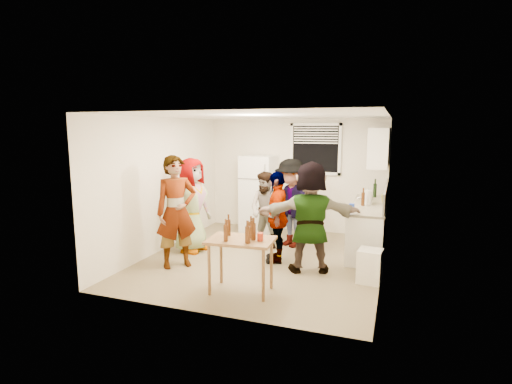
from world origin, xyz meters
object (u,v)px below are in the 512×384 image
at_px(refrigerator, 258,193).
at_px(wine_bottle, 375,197).
at_px(guest_stripe, 178,266).
at_px(guest_black, 277,261).
at_px(beer_bottle_counter, 363,206).
at_px(trash_bin, 370,266).
at_px(beer_bottle_table, 247,243).
at_px(kettle, 367,204).
at_px(blue_cup, 352,211).
at_px(guest_back_right, 290,246).
at_px(guest_orange, 309,271).
at_px(guest_grey, 193,251).
at_px(red_cup, 260,241).
at_px(guest_back_left, 266,247).
at_px(serving_table, 241,291).

bearing_deg(refrigerator, wine_bottle, 1.13).
distance_m(guest_stripe, guest_black, 1.69).
height_order(beer_bottle_counter, trash_bin, beer_bottle_counter).
xyz_separation_m(beer_bottle_table, guest_stripe, (-1.54, 0.78, -0.77)).
distance_m(trash_bin, guest_black, 1.67).
xyz_separation_m(kettle, blue_cup, (-0.19, -0.76, 0.00)).
relative_size(beer_bottle_table, guest_stripe, 0.12).
bearing_deg(wine_bottle, beer_bottle_counter, -98.40).
height_order(beer_bottle_counter, guest_black, beer_bottle_counter).
relative_size(guest_stripe, guest_back_right, 1.09).
bearing_deg(guest_orange, wine_bottle, -129.17).
distance_m(blue_cup, beer_bottle_table, 2.31).
bearing_deg(beer_bottle_counter, guest_grey, -163.52).
height_order(red_cup, guest_back_left, red_cup).
xyz_separation_m(refrigerator, beer_bottle_table, (1.05, -3.49, -0.08)).
xyz_separation_m(refrigerator, guest_black, (1.01, -1.91, -0.85)).
bearing_deg(guest_grey, wine_bottle, -49.07).
distance_m(refrigerator, red_cup, 3.54).
height_order(guest_back_left, guest_black, guest_back_left).
bearing_deg(kettle, guest_black, -130.53).
bearing_deg(guest_stripe, wine_bottle, -2.06).
height_order(kettle, wine_bottle, wine_bottle).
bearing_deg(kettle, red_cup, -105.59).
height_order(red_cup, guest_orange, red_cup).
xyz_separation_m(beer_bottle_counter, serving_table, (-1.45, -2.38, -0.90)).
xyz_separation_m(blue_cup, serving_table, (-1.30, -1.85, -0.90)).
distance_m(beer_bottle_table, guest_grey, 2.49).
bearing_deg(trash_bin, wine_bottle, 92.29).
bearing_deg(guest_grey, guest_orange, -88.41).
height_order(blue_cup, serving_table, blue_cup).
bearing_deg(blue_cup, serving_table, -125.19).
xyz_separation_m(red_cup, guest_back_left, (-0.61, 2.15, -0.77)).
bearing_deg(guest_black, blue_cup, 93.76).
distance_m(trash_bin, serving_table, 1.97).
bearing_deg(red_cup, guest_stripe, 159.52).
bearing_deg(guest_back_right, refrigerator, 165.99).
bearing_deg(guest_black, refrigerator, -167.64).
bearing_deg(beer_bottle_counter, guest_back_left, -173.00).
xyz_separation_m(refrigerator, blue_cup, (2.21, -1.49, 0.05)).
bearing_deg(trash_bin, guest_black, 163.98).
relative_size(beer_bottle_counter, guest_grey, 0.14).
bearing_deg(kettle, refrigerator, 172.33).
relative_size(kettle, wine_bottle, 0.89).
distance_m(red_cup, guest_back_right, 2.53).
xyz_separation_m(serving_table, guest_orange, (0.74, 1.15, 0.00)).
relative_size(beer_bottle_counter, red_cup, 2.18).
relative_size(wine_bottle, guest_grey, 0.16).
height_order(blue_cup, red_cup, blue_cup).
relative_size(kettle, guest_grey, 0.14).
relative_size(refrigerator, beer_bottle_counter, 6.96).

